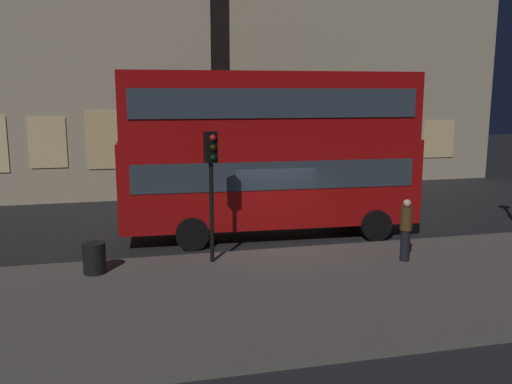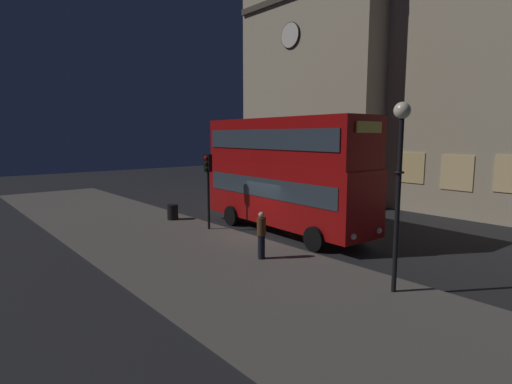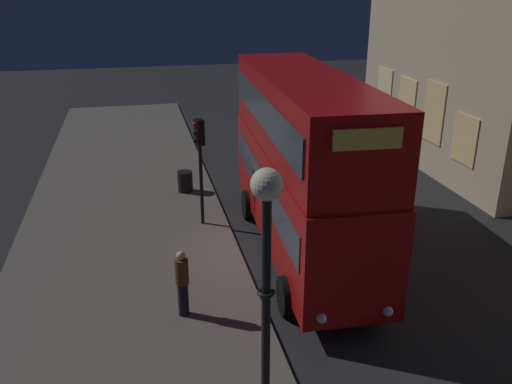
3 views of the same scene
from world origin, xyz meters
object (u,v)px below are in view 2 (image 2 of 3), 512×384
Objects in this scene: traffic_light_near_kerb at (208,175)px; street_lamp at (400,158)px; double_decker_bus at (284,169)px; litter_bin at (173,212)px; pedestrian at (261,235)px.

traffic_light_near_kerb is 10.38m from street_lamp.
litter_bin is (-5.59, -3.05, -2.54)m from double_decker_bus.
double_decker_bus is 6.86m from litter_bin.
traffic_light_near_kerb is 3.91m from litter_bin.
traffic_light_near_kerb is 2.06× the size of pedestrian.
litter_bin is at bearing 179.90° from street_lamp.
street_lamp is 6.68× the size of litter_bin.
double_decker_bus is at bearing 33.00° from traffic_light_near_kerb.
pedestrian reaches higher than litter_bin.
street_lamp is (10.30, -0.27, 1.28)m from traffic_light_near_kerb.
double_decker_bus is 8.53m from street_lamp.
double_decker_bus is 5.34m from pedestrian.
street_lamp reaches higher than double_decker_bus.
pedestrian is (5.34, -1.17, -1.73)m from traffic_light_near_kerb.
street_lamp is at bearing -167.40° from pedestrian.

